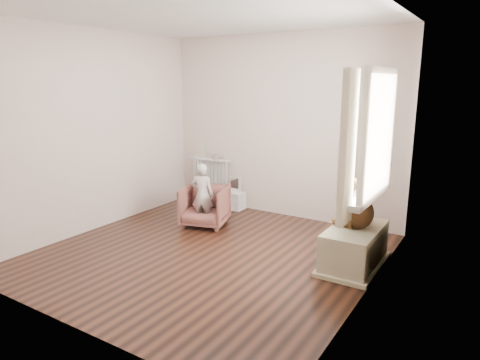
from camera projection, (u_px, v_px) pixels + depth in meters
The scene contains 20 objects.
floor at pixel (208, 253), 4.92m from camera, with size 3.60×3.60×0.01m, color black.
ceiling at pixel (204, 14), 4.34m from camera, with size 3.60×3.60×0.01m, color white.
back_wall at pixel (281, 127), 6.12m from camera, with size 3.60×0.02×2.60m, color silver.
front_wall at pixel (61, 170), 3.14m from camera, with size 3.60×0.02×2.60m, color silver.
left_wall at pixel (95, 131), 5.56m from camera, with size 0.02×3.60×2.60m, color silver.
right_wall at pixel (374, 156), 3.70m from camera, with size 0.02×3.60×2.60m, color silver.
window at pixel (379, 135), 3.94m from camera, with size 0.03×0.90×1.10m, color white.
window_sill at pixel (366, 195), 4.11m from camera, with size 0.22×1.10×0.06m, color silver.
curtain_left at pixel (348, 149), 3.53m from camera, with size 0.06×0.26×1.30m, color beige.
curtain_right at pixel (382, 135), 4.48m from camera, with size 0.06×0.26×1.30m, color beige.
radiator at pixel (210, 180), 6.83m from camera, with size 0.71×0.13×0.75m, color silver.
paper_doll at pixel (201, 149), 6.80m from camera, with size 0.16×0.01×0.27m, color beige.
tin_a at pixel (215, 157), 6.69m from camera, with size 0.10×0.10×0.06m, color #A59E8C.
tin_b at pixel (221, 158), 6.63m from camera, with size 0.08×0.08×0.04m, color #A59E8C.
toy_vanity at pixel (234, 192), 6.59m from camera, with size 0.31×0.22×0.49m, color silver.
armchair at pixel (205, 206), 5.83m from camera, with size 0.58×0.60×0.55m, color brown.
child at pixel (202, 195), 5.75m from camera, with size 0.31×0.20×0.85m, color beige.
toy_bench at pixel (354, 248), 4.55m from camera, with size 0.48×0.91×0.43m, color #C2BC94.
teddy_bear at pixel (359, 205), 4.46m from camera, with size 0.42×0.32×0.51m, color #331F0E, non-canonical shape.
plush_cat at pixel (366, 181), 4.10m from camera, with size 0.16×0.26×0.22m, color slate, non-canonical shape.
Camera 1 is at (2.75, -3.71, 1.94)m, focal length 32.00 mm.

